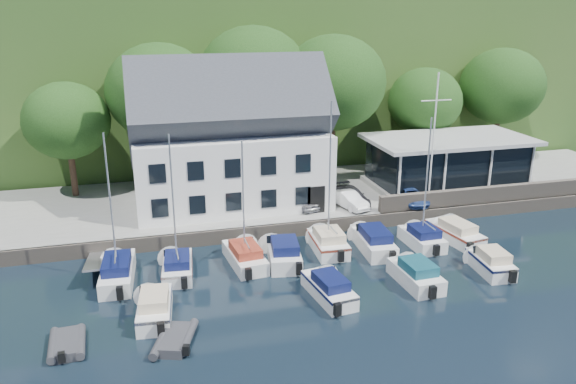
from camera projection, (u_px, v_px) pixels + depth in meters
name	position (u px, v px, depth m)	size (l,w,h in m)	color
ground	(414.00, 306.00, 29.96)	(180.00, 180.00, 0.00)	black
quay	(315.00, 196.00, 45.86)	(60.00, 13.00, 1.00)	#989892
quay_face	(342.00, 224.00, 39.90)	(60.00, 0.30, 1.00)	#6F6559
hillside	(226.00, 58.00, 84.34)	(160.00, 75.00, 16.00)	#2F5720
field_patch	(265.00, 1.00, 91.10)	(50.00, 30.00, 0.30)	#5D7038
harbor_building	(230.00, 146.00, 41.70)	(14.40, 8.20, 8.70)	white
club_pavilion	(447.00, 162.00, 46.40)	(13.20, 7.20, 4.10)	black
seawall	(489.00, 194.00, 42.88)	(18.00, 0.50, 1.20)	#6F6559
gangway	(99.00, 270.00, 34.15)	(1.20, 6.00, 1.40)	silver
car_silver	(301.00, 199.00, 41.69)	(1.46, 3.63, 1.24)	#9E9EA2
car_white	(349.00, 200.00, 41.67)	(1.26, 3.63, 1.20)	white
car_dgrey	(352.00, 196.00, 42.56)	(1.64, 4.04, 1.17)	#2F2F34
car_blue	(411.00, 196.00, 42.59)	(1.37, 3.47, 1.19)	#2D498A
flagpole	(433.00, 141.00, 40.83)	(2.37, 0.20, 9.87)	white
tree_0	(69.00, 140.00, 43.16)	(6.54, 6.54, 8.94)	#163810
tree_1	(162.00, 117.00, 45.12)	(8.54, 8.54, 11.67)	#163810
tree_2	(254.00, 104.00, 47.52)	(9.42, 9.42, 12.87)	#163810
tree_3	(333.00, 107.00, 47.92)	(8.90, 8.90, 12.16)	#163810
tree_4	(424.00, 118.00, 51.19)	(6.69, 6.69, 9.14)	#163810
tree_5	(500.00, 105.00, 53.24)	(7.83, 7.83, 10.70)	#163810
boat_r1_0	(111.00, 205.00, 31.28)	(1.93, 7.05, 9.41)	white
boat_r1_1	(174.00, 209.00, 32.19)	(1.85, 5.64, 8.34)	white
boat_r1_2	(243.00, 199.00, 33.55)	(1.96, 6.38, 8.57)	white
boat_r1_3	(284.00, 251.00, 34.86)	(2.06, 5.92, 1.57)	white
boat_r1_4	(329.00, 183.00, 35.32)	(2.11, 5.58, 9.28)	white
boat_r1_5	(373.00, 239.00, 36.74)	(1.98, 6.71, 1.56)	white
boat_r1_6	(426.00, 184.00, 36.24)	(2.02, 5.22, 8.69)	white
boat_r1_7	(455.00, 230.00, 38.24)	(1.86, 6.49, 1.45)	white
boat_r2_0	(155.00, 305.00, 28.62)	(1.79, 5.65, 1.52)	white
boat_r2_2	(329.00, 286.00, 30.65)	(1.75, 5.87, 1.42)	white
boat_r2_3	(416.00, 272.00, 32.20)	(1.96, 5.62, 1.48)	white
boat_r2_4	(491.00, 260.00, 33.66)	(1.76, 4.97, 1.49)	white
dinghy_0	(67.00, 342.00, 26.13)	(1.69, 2.82, 0.66)	#343539
dinghy_1	(175.00, 338.00, 26.48)	(1.74, 2.90, 0.68)	#343539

